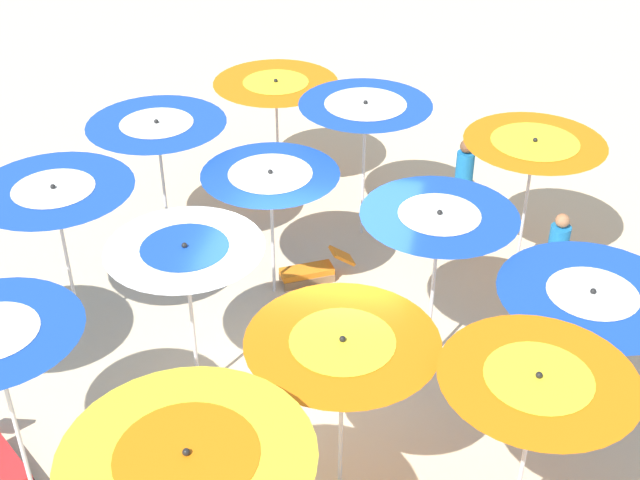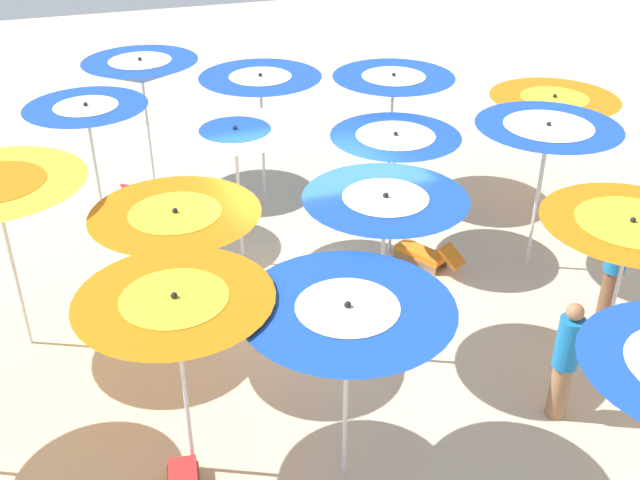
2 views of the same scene
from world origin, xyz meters
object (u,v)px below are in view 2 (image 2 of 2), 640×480
object	(u,v)px
beach_umbrella_9	(236,141)
beach_umbrella_12	(141,72)
beach_umbrella_10	(395,146)
beach_umbrella_11	(546,139)
lounger_2	(120,214)
beach_umbrella_2	(347,325)
beachgoer_0	(565,359)
beachgoer_2	(615,264)
beach_umbrella_5	(177,228)
lounger_1	(425,254)
beach_umbrella_8	(87,116)
beach_umbrella_7	(629,236)
beach_umbrella_14	(393,86)
beach_umbrella_15	(553,106)
beach_umbrella_6	(385,211)
beachgoer_1	(140,238)
beach_umbrella_13	(261,87)
beach_umbrella_1	(176,316)

from	to	relation	value
beach_umbrella_9	beach_umbrella_12	distance (m)	3.45
beach_umbrella_9	beach_umbrella_10	world-z (taller)	beach_umbrella_9
beach_umbrella_11	lounger_2	size ratio (longest dim) A/B	2.01
beach_umbrella_2	beachgoer_0	xyz separation A→B (m)	(-0.11, 2.80, -1.23)
beach_umbrella_12	beachgoer_2	size ratio (longest dim) A/B	1.41
beach_umbrella_5	lounger_2	xyz separation A→B (m)	(-4.09, -0.53, -1.80)
lounger_1	lounger_2	world-z (taller)	lounger_2
lounger_2	beach_umbrella_8	bearing A→B (deg)	10.55
beach_umbrella_9	beach_umbrella_11	bearing A→B (deg)	70.51
beach_umbrella_2	beach_umbrella_9	bearing A→B (deg)	-179.51
beach_umbrella_5	beachgoer_2	size ratio (longest dim) A/B	1.25
beach_umbrella_7	beach_umbrella_14	bearing A→B (deg)	-174.07
beach_umbrella_15	beach_umbrella_6	bearing A→B (deg)	-54.41
beachgoer_0	beach_umbrella_12	bearing A→B (deg)	98.39
beach_umbrella_7	beachgoer_1	xyz separation A→B (m)	(-3.93, -5.39, -1.20)
beach_umbrella_5	lounger_2	distance (m)	4.50
beach_umbrella_2	lounger_2	size ratio (longest dim) A/B	1.90
beachgoer_1	beach_umbrella_12	bearing A→B (deg)	-101.75
beachgoer_0	beach_umbrella_15	bearing A→B (deg)	42.67
beach_umbrella_2	beachgoer_2	xyz separation A→B (m)	(-1.59, 4.58, -1.12)
lounger_2	beachgoer_2	size ratio (longest dim) A/B	0.68
beach_umbrella_5	beachgoer_1	xyz separation A→B (m)	(-1.89, -0.36, -1.11)
beach_umbrella_8	beach_umbrella_13	xyz separation A→B (m)	(-0.77, 2.99, -0.09)
beach_umbrella_8	beach_umbrella_10	world-z (taller)	beach_umbrella_8
beach_umbrella_13	beach_umbrella_15	size ratio (longest dim) A/B	1.10
beach_umbrella_8	beachgoer_1	world-z (taller)	beach_umbrella_8
beach_umbrella_5	beach_umbrella_2	bearing A→B (deg)	25.87
beach_umbrella_9	beachgoer_1	distance (m)	2.04
beach_umbrella_2	beach_umbrella_13	bearing A→B (deg)	172.63
beach_umbrella_13	beachgoer_0	distance (m)	7.21
beach_umbrella_5	beach_umbrella_15	xyz separation A→B (m)	(-2.42, 6.93, -0.06)
lounger_2	beachgoer_0	size ratio (longest dim) A/B	0.75
beachgoer_0	beach_umbrella_1	bearing A→B (deg)	156.06
beach_umbrella_13	beachgoer_0	bearing A→B (deg)	15.60
beach_umbrella_1	beachgoer_2	size ratio (longest dim) A/B	1.31
beach_umbrella_6	beach_umbrella_11	bearing A→B (deg)	114.19
beach_umbrella_5	beach_umbrella_14	xyz separation A→B (m)	(-3.70, 4.44, 0.15)
beach_umbrella_7	beach_umbrella_10	world-z (taller)	beach_umbrella_7
beach_umbrella_9	beach_umbrella_12	world-z (taller)	beach_umbrella_12
beach_umbrella_11	beach_umbrella_9	bearing A→B (deg)	-109.49
beach_umbrella_7	beach_umbrella_15	xyz separation A→B (m)	(-4.45, 1.89, -0.16)
beach_umbrella_9	beach_umbrella_13	world-z (taller)	beach_umbrella_13
beach_umbrella_7	beach_umbrella_8	bearing A→B (deg)	-133.62
beach_umbrella_2	beach_umbrella_10	world-z (taller)	beach_umbrella_2
beach_umbrella_8	beach_umbrella_7	bearing A→B (deg)	46.38
beach_umbrella_1	beachgoer_0	distance (m)	4.59
lounger_1	beachgoer_0	xyz separation A→B (m)	(3.68, 0.04, 0.66)
beach_umbrella_1	lounger_1	world-z (taller)	beach_umbrella_1
beach_umbrella_6	beachgoer_1	bearing A→B (deg)	-134.27
beach_umbrella_13	lounger_2	distance (m)	3.37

